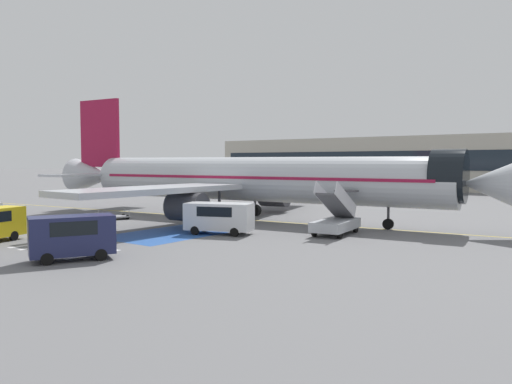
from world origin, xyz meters
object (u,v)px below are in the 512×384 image
object	(u,v)px
boarding_stairs_forward	(336,221)
service_van_2	(219,216)
ground_crew_0	(192,210)
baggage_cart	(114,217)
ground_crew_1	(202,211)
airliner	(247,179)
fuel_tanker	(294,187)
terminal_building	(429,163)
service_van_0	(72,234)
ground_crew_2	(201,216)

from	to	relation	value
boarding_stairs_forward	service_van_2	size ratio (longest dim) A/B	1.04
service_van_2	ground_crew_0	world-z (taller)	service_van_2
baggage_cart	ground_crew_1	xyz separation A→B (m)	(7.47, 3.60, 0.69)
airliner	fuel_tanker	distance (m)	22.94
service_van_2	terminal_building	xyz separation A→B (m)	(-5.87, 67.14, 3.59)
airliner	terminal_building	bearing A→B (deg)	175.62
terminal_building	ground_crew_0	bearing A→B (deg)	-91.44
service_van_0	airliner	bearing A→B (deg)	-53.03
ground_crew_2	terminal_building	distance (m)	65.31
boarding_stairs_forward	fuel_tanker	size ratio (longest dim) A/B	0.53
ground_crew_1	ground_crew_0	bearing A→B (deg)	124.91
boarding_stairs_forward	terminal_building	bearing A→B (deg)	95.10
terminal_building	service_van_0	bearing A→B (deg)	-85.81
boarding_stairs_forward	service_van_0	world-z (taller)	boarding_stairs_forward
airliner	fuel_tanker	xyz separation A→B (m)	(-8.37, 21.28, -1.81)
fuel_tanker	ground_crew_2	xyz separation A→B (m)	(8.40, -27.51, -0.92)
ground_crew_2	fuel_tanker	bearing A→B (deg)	-172.65
service_van_2	ground_crew_1	size ratio (longest dim) A/B	3.18
ground_crew_2	boarding_stairs_forward	bearing A→B (deg)	95.68
baggage_cart	ground_crew_2	bearing A→B (deg)	-152.71
service_van_2	baggage_cart	bearing A→B (deg)	-115.00
service_van_0	service_van_2	xyz separation A→B (m)	(0.07, 11.95, -0.06)
boarding_stairs_forward	fuel_tanker	bearing A→B (deg)	121.12
fuel_tanker	ground_crew_0	bearing A→B (deg)	3.54
ground_crew_0	ground_crew_2	world-z (taller)	ground_crew_0
fuel_tanker	baggage_cart	world-z (taller)	fuel_tanker
ground_crew_1	terminal_building	size ratio (longest dim) A/B	0.02
airliner	ground_crew_2	size ratio (longest dim) A/B	27.28
airliner	service_van_2	size ratio (longest dim) A/B	8.57
baggage_cart	ground_crew_1	size ratio (longest dim) A/B	1.81
service_van_2	ground_crew_1	world-z (taller)	service_van_2
baggage_cart	fuel_tanker	bearing A→B (deg)	-70.32
airliner	ground_crew_0	size ratio (longest dim) A/B	26.95
terminal_building	airliner	bearing A→B (deg)	-87.88
boarding_stairs_forward	ground_crew_2	size ratio (longest dim) A/B	3.30
airliner	ground_crew_0	distance (m)	5.66
boarding_stairs_forward	service_van_0	xyz separation A→B (m)	(-6.99, -16.83, 0.43)
boarding_stairs_forward	ground_crew_0	bearing A→B (deg)	173.21
fuel_tanker	service_van_0	distance (m)	43.15
baggage_cart	boarding_stairs_forward	bearing A→B (deg)	-147.06
airliner	ground_crew_0	world-z (taller)	airliner
service_van_2	terminal_building	bearing A→B (deg)	165.02
airliner	ground_crew_1	bearing A→B (deg)	-41.84
airliner	boarding_stairs_forward	bearing A→B (deg)	66.04
airliner	boarding_stairs_forward	distance (m)	11.44
boarding_stairs_forward	ground_crew_0	size ratio (longest dim) A/B	3.26
airliner	service_van_2	xyz separation A→B (m)	(3.68, -8.21, -2.33)
boarding_stairs_forward	service_van_2	world-z (taller)	boarding_stairs_forward
fuel_tanker	service_van_2	bearing A→B (deg)	15.09
boarding_stairs_forward	ground_crew_2	distance (m)	10.96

